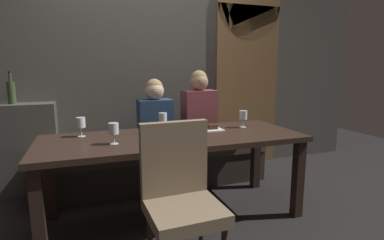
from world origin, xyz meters
The scene contains 16 objects.
ground centered at (0.00, 0.00, 0.00)m, with size 9.00×9.00×0.00m, color black.
back_wall_tiled centered at (0.00, 1.22, 1.50)m, with size 6.00×0.12×3.00m, color #4C4944.
arched_door centered at (1.35, 1.15, 1.36)m, with size 0.90×0.05×2.55m.
back_counter centered at (-1.55, 1.04, 0.47)m, with size 1.10×0.28×0.95m, color #413E3A.
dining_table centered at (0.00, 0.00, 0.65)m, with size 2.20×0.84×0.74m.
banquette_bench centered at (0.00, 0.70, 0.23)m, with size 2.50×0.44×0.45m.
chair_near_side centered at (-0.17, -0.72, 0.56)m, with size 0.46×0.46×0.98m.
diner_redhead centered at (0.00, 0.73, 0.80)m, with size 0.36×0.24×0.75m.
diner_bearded centered at (0.49, 0.70, 0.84)m, with size 0.36×0.24×0.83m.
wine_bottle_pale_label centered at (-1.39, 1.06, 1.07)m, with size 0.08×0.08×0.33m.
wine_glass_far_right centered at (-0.51, -0.11, 0.86)m, with size 0.08×0.08×0.16m.
wine_glass_center_front centered at (-0.03, 0.25, 0.86)m, with size 0.08×0.08×0.16m.
wine_glass_far_left centered at (0.73, 0.12, 0.85)m, with size 0.08×0.08×0.16m.
wine_glass_end_left centered at (-0.74, 0.23, 0.86)m, with size 0.08×0.08×0.16m.
dessert_plate centered at (0.40, 0.11, 0.75)m, with size 0.19×0.19×0.05m.
fork_on_table centered at (0.26, 0.12, 0.74)m, with size 0.02×0.17×0.01m, color silver.
Camera 1 is at (-0.69, -2.40, 1.32)m, focal length 28.03 mm.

